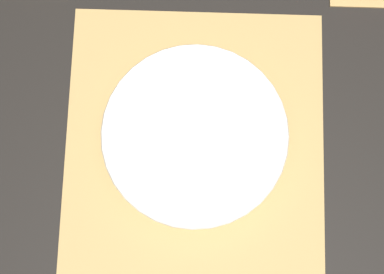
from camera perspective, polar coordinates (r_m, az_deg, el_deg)
ground_plane at (r=0.83m, az=-0.00°, el=-0.32°), size 6.00×6.00×0.00m
bamboo_mat_center at (r=0.83m, az=-0.00°, el=-0.29°), size 0.42×0.40×0.01m
fruit_salad_bowl at (r=0.80m, az=0.04°, el=0.10°), size 0.28×0.28×0.06m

